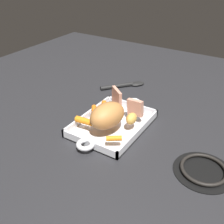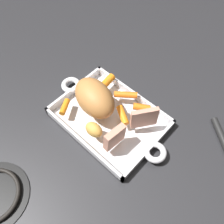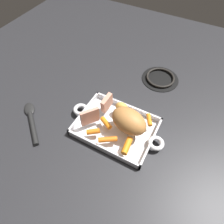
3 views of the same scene
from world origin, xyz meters
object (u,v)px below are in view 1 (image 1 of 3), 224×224
(baby_carrot_northwest, at_px, (94,112))
(baby_carrot_short, at_px, (113,111))
(serving_spoon, at_px, (125,85))
(potato_halved, at_px, (131,119))
(baby_carrot_center_right, at_px, (114,138))
(baby_carrot_long, at_px, (104,105))
(baby_carrot_southwest, at_px, (84,121))
(roasting_dish, at_px, (113,124))
(stove_burner_rear, at_px, (203,170))
(roast_slice_thin, at_px, (117,98))
(pork_roast, at_px, (107,115))
(roast_slice_outer, at_px, (135,108))

(baby_carrot_northwest, xyz_separation_m, baby_carrot_short, (0.04, -0.06, 0.00))
(serving_spoon, bearing_deg, baby_carrot_short, -119.82)
(baby_carrot_short, relative_size, serving_spoon, 0.30)
(baby_carrot_short, height_order, potato_halved, potato_halved)
(baby_carrot_short, height_order, baby_carrot_center_right, baby_carrot_short)
(baby_carrot_long, xyz_separation_m, serving_spoon, (0.27, 0.06, -0.04))
(baby_carrot_southwest, height_order, baby_carrot_center_right, baby_carrot_southwest)
(roasting_dish, relative_size, baby_carrot_long, 8.12)
(baby_carrot_southwest, bearing_deg, stove_burner_rear, -87.26)
(roasting_dish, distance_m, baby_carrot_center_right, 0.14)
(roasting_dish, bearing_deg, stove_burner_rear, -99.48)
(roast_slice_thin, relative_size, baby_carrot_short, 1.27)
(pork_roast, distance_m, baby_carrot_northwest, 0.10)
(baby_carrot_long, bearing_deg, pork_roast, -141.23)
(roast_slice_outer, distance_m, serving_spoon, 0.33)
(roasting_dish, distance_m, baby_carrot_short, 0.05)
(baby_carrot_northwest, bearing_deg, roasting_dish, -85.09)
(baby_carrot_short, xyz_separation_m, baby_carrot_long, (0.02, 0.06, 0.00))
(pork_roast, relative_size, roast_slice_outer, 2.29)
(potato_halved, height_order, serving_spoon, potato_halved)
(roasting_dish, bearing_deg, pork_roast, -169.88)
(serving_spoon, bearing_deg, roast_slice_outer, -104.58)
(baby_carrot_northwest, relative_size, serving_spoon, 0.36)
(roast_slice_outer, height_order, baby_carrot_southwest, roast_slice_outer)
(roasting_dish, xyz_separation_m, baby_carrot_northwest, (-0.01, 0.08, 0.03))
(pork_roast, xyz_separation_m, roast_slice_thin, (0.14, 0.05, -0.01))
(roasting_dish, xyz_separation_m, baby_carrot_long, (0.06, 0.08, 0.03))
(baby_carrot_center_right, relative_size, baby_carrot_long, 1.04)
(baby_carrot_southwest, xyz_separation_m, baby_carrot_long, (0.14, 0.01, -0.00))
(roast_slice_outer, bearing_deg, baby_carrot_short, 116.44)
(baby_carrot_southwest, distance_m, baby_carrot_center_right, 0.15)
(baby_carrot_northwest, xyz_separation_m, serving_spoon, (0.34, 0.05, -0.04))
(serving_spoon, bearing_deg, stove_burner_rear, -89.03)
(roast_slice_thin, height_order, serving_spoon, roast_slice_thin)
(roast_slice_outer, relative_size, baby_carrot_long, 1.27)
(baby_carrot_center_right, distance_m, baby_carrot_long, 0.23)
(baby_carrot_southwest, bearing_deg, roasting_dish, -41.30)
(potato_halved, relative_size, serving_spoon, 0.27)
(baby_carrot_northwest, xyz_separation_m, baby_carrot_long, (0.07, -0.00, 0.00))
(roast_slice_thin, xyz_separation_m, baby_carrot_long, (-0.04, 0.04, -0.03))
(roasting_dish, bearing_deg, baby_carrot_center_right, -145.70)
(roast_slice_thin, distance_m, serving_spoon, 0.26)
(roast_slice_thin, bearing_deg, baby_carrot_northwest, 157.75)
(pork_roast, relative_size, baby_carrot_southwest, 2.18)
(baby_carrot_short, xyz_separation_m, serving_spoon, (0.30, 0.11, -0.04))
(pork_roast, distance_m, potato_halved, 0.09)
(roast_slice_thin, distance_m, stove_burner_rear, 0.44)
(serving_spoon, bearing_deg, roasting_dish, -118.91)
(baby_carrot_long, distance_m, stove_burner_rear, 0.46)
(roasting_dish, xyz_separation_m, roast_slice_outer, (0.07, -0.06, 0.06))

